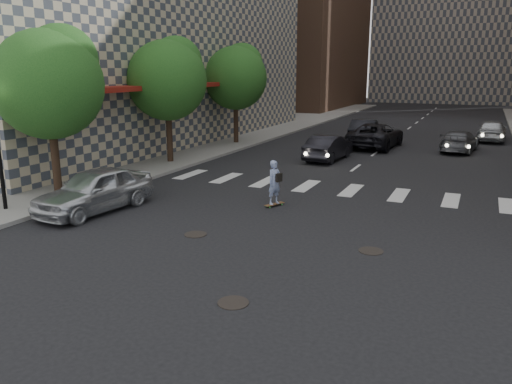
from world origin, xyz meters
TOP-DOWN VIEW (x-y plane):
  - ground at (0.00, 0.00)m, footprint 160.00×160.00m
  - sidewalk_left at (-14.50, 20.00)m, footprint 13.00×80.00m
  - tree_a at (-9.45, 3.14)m, footprint 4.20×4.20m
  - tree_b at (-9.45, 11.14)m, footprint 4.20×4.20m
  - tree_c at (-9.45, 19.14)m, footprint 4.20×4.20m
  - manhole_a at (1.20, -2.50)m, footprint 0.70×0.70m
  - manhole_b at (-2.00, 1.20)m, footprint 0.70×0.70m
  - manhole_c at (3.30, 2.00)m, footprint 0.70×0.70m
  - skateboarder at (-1.02, 5.32)m, footprint 0.61×0.89m
  - silver_sedan at (-6.68, 2.00)m, footprint 2.36×4.83m
  - traffic_car_a at (-2.00, 15.70)m, footprint 1.81×4.41m
  - traffic_car_b at (4.63, 22.00)m, footprint 2.36×4.72m
  - traffic_car_c at (-0.49, 21.53)m, footprint 3.04×5.93m
  - traffic_car_d at (6.50, 28.00)m, footprint 2.11×4.70m
  - traffic_car_e at (-1.75, 24.00)m, footprint 2.05×4.94m

SIDE VIEW (x-z plane):
  - ground at x=0.00m, z-range 0.00..0.00m
  - manhole_a at x=1.20m, z-range 0.00..0.02m
  - manhole_b at x=-2.00m, z-range 0.00..0.02m
  - manhole_c at x=3.30m, z-range 0.00..0.02m
  - sidewalk_left at x=-14.50m, z-range 0.00..0.15m
  - traffic_car_b at x=4.63m, z-range 0.00..1.32m
  - traffic_car_a at x=-2.00m, z-range 0.00..1.42m
  - traffic_car_d at x=6.50m, z-range 0.00..1.57m
  - silver_sedan at x=-6.68m, z-range 0.00..1.59m
  - traffic_car_e at x=-1.75m, z-range 0.00..1.59m
  - traffic_car_c at x=-0.49m, z-range 0.00..1.60m
  - skateboarder at x=-1.02m, z-range 0.04..1.79m
  - tree_a at x=-9.45m, z-range 1.35..7.95m
  - tree_b at x=-9.45m, z-range 1.35..7.95m
  - tree_c at x=-9.45m, z-range 1.35..7.95m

